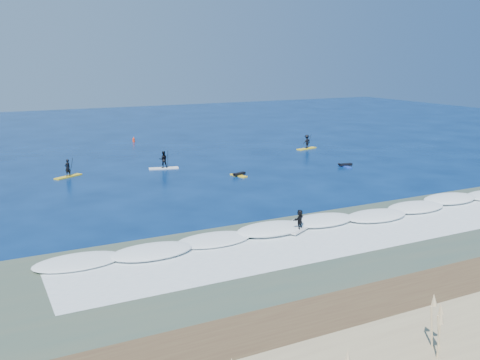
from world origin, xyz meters
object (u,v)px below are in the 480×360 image
prone_paddler_far (345,165)px  wave_surfer (300,221)px  sup_paddler_center (163,161)px  prone_paddler_near (239,175)px  sup_paddler_right (307,143)px  marker_buoy (134,140)px  sup_paddler_left (68,171)px

prone_paddler_far → wave_surfer: size_ratio=1.07×
sup_paddler_center → prone_paddler_near: 8.26m
sup_paddler_right → marker_buoy: size_ratio=4.09×
wave_surfer → marker_buoy: bearing=59.5°
prone_paddler_far → marker_buoy: marker_buoy is taller
sup_paddler_left → sup_paddler_right: bearing=-24.7°
sup_paddler_left → sup_paddler_center: bearing=-33.0°
sup_paddler_left → sup_paddler_center: 9.18m
sup_paddler_center → prone_paddler_far: 18.36m
sup_paddler_left → marker_buoy: 20.88m
sup_paddler_center → sup_paddler_right: size_ratio=1.02×
prone_paddler_far → wave_surfer: bearing=144.4°
prone_paddler_near → prone_paddler_far: bearing=-111.4°
prone_paddler_far → marker_buoy: 29.32m
prone_paddler_far → marker_buoy: bearing=39.7°
sup_paddler_center → sup_paddler_right: 19.57m
prone_paddler_near → marker_buoy: (-3.09, 24.39, 0.18)m
sup_paddler_right → marker_buoy: bearing=124.5°
sup_paddler_left → prone_paddler_near: sup_paddler_left is taller
prone_paddler_near → wave_surfer: bearing=149.7°
prone_paddler_near → prone_paddler_far: 11.67m
prone_paddler_near → wave_surfer: size_ratio=1.03×
sup_paddler_left → wave_surfer: 25.50m
sup_paddler_left → prone_paddler_near: bearing=-55.9°
wave_surfer → marker_buoy: size_ratio=2.66×
sup_paddler_left → marker_buoy: sup_paddler_left is taller
marker_buoy → prone_paddler_far: bearing=-59.9°
sup_paddler_center → sup_paddler_right: sup_paddler_center is taller
sup_paddler_right → sup_paddler_center: bearing=174.7°
sup_paddler_left → sup_paddler_right: (28.46, 2.90, 0.17)m
sup_paddler_center → marker_buoy: size_ratio=4.17×
sup_paddler_center → prone_paddler_far: (16.79, -7.38, -0.62)m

